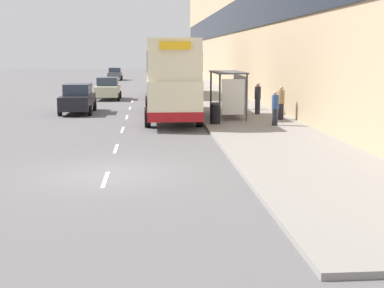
{
  "coord_description": "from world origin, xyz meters",
  "views": [
    {
      "loc": [
        1.3,
        -15.87,
        3.61
      ],
      "look_at": [
        3.68,
        14.04,
        -1.5
      ],
      "focal_mm": 50.0,
      "sensor_mm": 36.0,
      "label": 1
    }
  ],
  "objects_px": {
    "double_decker_bus_near": "(171,78)",
    "pedestrian_at_shelter": "(281,102)",
    "bus_shelter": "(232,86)",
    "car_1": "(160,70)",
    "pedestrian_2": "(258,98)",
    "pedestrian_1": "(275,108)",
    "double_decker_bus_ahead": "(164,69)",
    "pedestrian_3": "(242,95)",
    "car_3": "(108,89)",
    "car_0": "(78,99)",
    "car_2": "(115,74)",
    "litter_bin": "(215,113)"
  },
  "relations": [
    {
      "from": "car_2",
      "to": "litter_bin",
      "type": "bearing_deg",
      "value": 99.46
    },
    {
      "from": "pedestrian_3",
      "to": "litter_bin",
      "type": "relative_size",
      "value": 1.68
    },
    {
      "from": "pedestrian_3",
      "to": "car_3",
      "type": "bearing_deg",
      "value": 133.7
    },
    {
      "from": "pedestrian_3",
      "to": "car_0",
      "type": "bearing_deg",
      "value": -179.13
    },
    {
      "from": "double_decker_bus_near",
      "to": "car_2",
      "type": "relative_size",
      "value": 2.75
    },
    {
      "from": "car_0",
      "to": "litter_bin",
      "type": "xyz_separation_m",
      "value": [
        7.6,
        -6.7,
        -0.21
      ]
    },
    {
      "from": "car_1",
      "to": "double_decker_bus_near",
      "type": "bearing_deg",
      "value": -90.59
    },
    {
      "from": "car_0",
      "to": "pedestrian_3",
      "type": "height_order",
      "value": "pedestrian_3"
    },
    {
      "from": "car_2",
      "to": "litter_bin",
      "type": "height_order",
      "value": "car_2"
    },
    {
      "from": "double_decker_bus_ahead",
      "to": "pedestrian_2",
      "type": "xyz_separation_m",
      "value": [
        4.96,
        -14.99,
        -1.22
      ]
    },
    {
      "from": "bus_shelter",
      "to": "litter_bin",
      "type": "relative_size",
      "value": 4.0
    },
    {
      "from": "double_decker_bus_ahead",
      "to": "car_0",
      "type": "height_order",
      "value": "double_decker_bus_ahead"
    },
    {
      "from": "car_2",
      "to": "pedestrian_2",
      "type": "xyz_separation_m",
      "value": [
        10.84,
        -43.28,
        0.24
      ]
    },
    {
      "from": "double_decker_bus_ahead",
      "to": "car_3",
      "type": "height_order",
      "value": "double_decker_bus_ahead"
    },
    {
      "from": "car_0",
      "to": "pedestrian_at_shelter",
      "type": "distance_m",
      "value": 12.46
    },
    {
      "from": "bus_shelter",
      "to": "double_decker_bus_ahead",
      "type": "xyz_separation_m",
      "value": [
        -3.23,
        16.45,
        0.41
      ]
    },
    {
      "from": "bus_shelter",
      "to": "pedestrian_3",
      "type": "bearing_deg",
      "value": 73.1
    },
    {
      "from": "double_decker_bus_near",
      "to": "pedestrian_2",
      "type": "relative_size",
      "value": 6.01
    },
    {
      "from": "double_decker_bus_ahead",
      "to": "pedestrian_1",
      "type": "distance_m",
      "value": 20.48
    },
    {
      "from": "pedestrian_2",
      "to": "car_1",
      "type": "bearing_deg",
      "value": 94.53
    },
    {
      "from": "bus_shelter",
      "to": "double_decker_bus_near",
      "type": "xyz_separation_m",
      "value": [
        -3.3,
        0.75,
        0.41
      ]
    },
    {
      "from": "double_decker_bus_near",
      "to": "double_decker_bus_ahead",
      "type": "height_order",
      "value": "same"
    },
    {
      "from": "double_decker_bus_near",
      "to": "litter_bin",
      "type": "xyz_separation_m",
      "value": [
        2.07,
        -3.36,
        -1.62
      ]
    },
    {
      "from": "car_1",
      "to": "pedestrian_2",
      "type": "xyz_separation_m",
      "value": [
        4.45,
        -56.15,
        0.18
      ]
    },
    {
      "from": "double_decker_bus_near",
      "to": "pedestrian_at_shelter",
      "type": "xyz_separation_m",
      "value": [
        5.74,
        -1.97,
        -1.23
      ]
    },
    {
      "from": "double_decker_bus_near",
      "to": "pedestrian_3",
      "type": "height_order",
      "value": "double_decker_bus_near"
    },
    {
      "from": "car_0",
      "to": "car_2",
      "type": "distance_m",
      "value": 40.64
    },
    {
      "from": "bus_shelter",
      "to": "pedestrian_at_shelter",
      "type": "height_order",
      "value": "bus_shelter"
    },
    {
      "from": "bus_shelter",
      "to": "car_1",
      "type": "xyz_separation_m",
      "value": [
        -2.71,
        57.6,
        -0.99
      ]
    },
    {
      "from": "double_decker_bus_ahead",
      "to": "pedestrian_at_shelter",
      "type": "xyz_separation_m",
      "value": [
        5.67,
        -17.67,
        -1.23
      ]
    },
    {
      "from": "car_2",
      "to": "car_1",
      "type": "bearing_deg",
      "value": -116.43
    },
    {
      "from": "bus_shelter",
      "to": "car_0",
      "type": "xyz_separation_m",
      "value": [
        -8.83,
        4.1,
        -1.0
      ]
    },
    {
      "from": "car_3",
      "to": "pedestrian_2",
      "type": "height_order",
      "value": "pedestrian_2"
    },
    {
      "from": "bus_shelter",
      "to": "car_0",
      "type": "distance_m",
      "value": 9.78
    },
    {
      "from": "bus_shelter",
      "to": "litter_bin",
      "type": "bearing_deg",
      "value": -115.15
    },
    {
      "from": "car_1",
      "to": "car_3",
      "type": "height_order",
      "value": "car_1"
    },
    {
      "from": "car_0",
      "to": "pedestrian_3",
      "type": "xyz_separation_m",
      "value": [
        10.12,
        0.15,
        0.17
      ]
    },
    {
      "from": "car_2",
      "to": "pedestrian_2",
      "type": "height_order",
      "value": "pedestrian_2"
    },
    {
      "from": "pedestrian_at_shelter",
      "to": "pedestrian_3",
      "type": "height_order",
      "value": "pedestrian_at_shelter"
    },
    {
      "from": "double_decker_bus_near",
      "to": "car_1",
      "type": "distance_m",
      "value": 56.87
    },
    {
      "from": "double_decker_bus_near",
      "to": "pedestrian_3",
      "type": "distance_m",
      "value": 5.9
    },
    {
      "from": "car_3",
      "to": "pedestrian_2",
      "type": "xyz_separation_m",
      "value": [
        9.47,
        -12.24,
        0.21
      ]
    },
    {
      "from": "double_decker_bus_near",
      "to": "double_decker_bus_ahead",
      "type": "distance_m",
      "value": 15.7
    },
    {
      "from": "pedestrian_at_shelter",
      "to": "pedestrian_1",
      "type": "relative_size",
      "value": 1.06
    },
    {
      "from": "double_decker_bus_ahead",
      "to": "pedestrian_2",
      "type": "height_order",
      "value": "double_decker_bus_ahead"
    },
    {
      "from": "pedestrian_2",
      "to": "pedestrian_1",
      "type": "bearing_deg",
      "value": -91.49
    },
    {
      "from": "pedestrian_at_shelter",
      "to": "litter_bin",
      "type": "bearing_deg",
      "value": -159.31
    },
    {
      "from": "car_1",
      "to": "litter_bin",
      "type": "distance_m",
      "value": 60.22
    },
    {
      "from": "double_decker_bus_near",
      "to": "car_0",
      "type": "height_order",
      "value": "double_decker_bus_near"
    },
    {
      "from": "pedestrian_at_shelter",
      "to": "double_decker_bus_near",
      "type": "bearing_deg",
      "value": 161.05
    }
  ]
}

